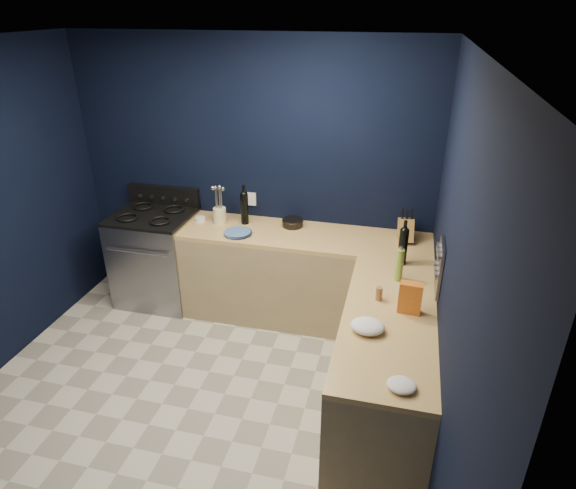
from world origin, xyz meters
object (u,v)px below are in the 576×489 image
(gas_range, at_px, (157,259))
(utensil_crock, at_px, (220,215))
(knife_block, at_px, (406,230))
(crouton_bag, at_px, (410,298))
(plate_stack, at_px, (237,233))

(gas_range, relative_size, utensil_crock, 6.05)
(utensil_crock, bearing_deg, knife_block, 0.68)
(gas_range, distance_m, knife_block, 2.49)
(knife_block, xyz_separation_m, crouton_bag, (0.06, -1.15, 0.01))
(knife_block, height_order, crouton_bag, knife_block)
(knife_block, bearing_deg, utensil_crock, 170.02)
(gas_range, xyz_separation_m, utensil_crock, (0.68, 0.09, 0.52))
(plate_stack, xyz_separation_m, crouton_bag, (1.56, -0.91, 0.10))
(plate_stack, xyz_separation_m, utensil_crock, (-0.25, 0.22, 0.06))
(gas_range, relative_size, crouton_bag, 4.04)
(knife_block, relative_size, crouton_bag, 0.91)
(crouton_bag, bearing_deg, utensil_crock, 153.08)
(utensil_crock, relative_size, crouton_bag, 0.67)
(plate_stack, relative_size, crouton_bag, 1.07)
(utensil_crock, height_order, knife_block, knife_block)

